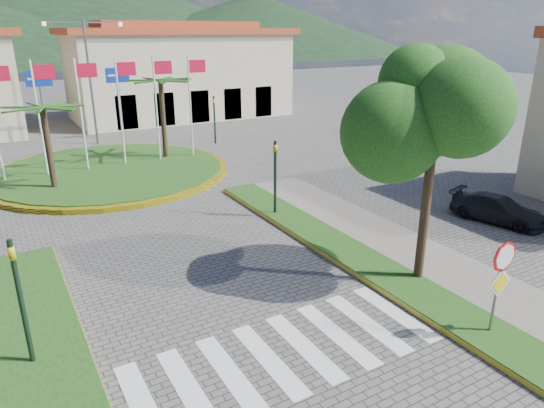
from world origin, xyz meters
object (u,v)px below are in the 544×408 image
roundabout_island (110,170)px  deciduous_tree (436,113)px  stop_sign (501,274)px  car_dark_b (192,110)px  car_side_right (498,209)px

roundabout_island → deciduous_tree: deciduous_tree is taller
stop_sign → deciduous_tree: deciduous_tree is taller
roundabout_island → car_dark_b: bearing=54.4°
deciduous_tree → car_side_right: 8.23m
car_side_right → stop_sign: bearing=-160.4°
roundabout_island → stop_sign: bearing=-76.3°
deciduous_tree → car_dark_b: (5.03, 31.72, -4.54)m
deciduous_tree → car_dark_b: bearing=81.0°
roundabout_island → car_dark_b: 18.10m
stop_sign → deciduous_tree: size_ratio=0.39×
roundabout_island → stop_sign: size_ratio=4.79×
stop_sign → car_side_right: (7.10, 5.04, -1.26)m
deciduous_tree → car_side_right: (6.50, 2.00, -4.64)m
car_dark_b → roundabout_island: bearing=135.7°
deciduous_tree → car_dark_b: size_ratio=1.76×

